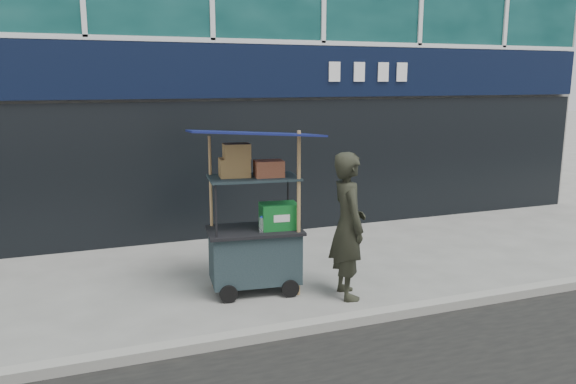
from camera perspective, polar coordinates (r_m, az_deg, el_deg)
name	(u,v)px	position (r m, az deg, el deg)	size (l,w,h in m)	color
ground	(298,325)	(6.59, 0.98, -13.40)	(80.00, 80.00, 0.00)	slate
curb	(304,328)	(6.39, 1.66, -13.61)	(80.00, 0.18, 0.12)	gray
vendor_cart	(256,235)	(7.37, -3.30, -4.35)	(1.74, 1.32, 2.19)	black
vendor_man	(348,225)	(7.17, 6.12, -3.40)	(0.69, 0.45, 1.88)	black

